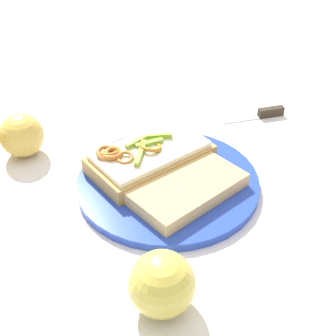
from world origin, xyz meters
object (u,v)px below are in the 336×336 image
knife (264,114)px  plate (168,182)px  apple_0 (22,135)px  apple_1 (162,284)px  bread_slice_side (187,188)px  sandwich (149,157)px

knife → plate: bearing=33.6°
apple_0 → apple_1: (0.34, 0.15, 0.00)m
bread_slice_side → apple_0: apple_0 is taller
plate → apple_0: 0.25m
plate → apple_0: apple_0 is taller
bread_slice_side → apple_1: 0.18m
plate → apple_1: size_ratio=3.61×
sandwich → plate: bearing=-86.6°
sandwich → apple_1: apple_1 is taller
apple_1 → apple_0: bearing=-155.5°
plate → sandwich: bearing=-151.3°
bread_slice_side → knife: (-0.19, 0.19, -0.02)m
sandwich → knife: size_ratio=1.73×
apple_1 → bread_slice_side: bearing=156.7°
plate → sandwich: size_ratio=1.30×
plate → apple_1: 0.21m
plate → bread_slice_side: (0.04, 0.02, 0.02)m
bread_slice_side → apple_0: 0.28m
apple_0 → knife: size_ratio=0.59×
knife → sandwich: bearing=24.1°
bread_slice_side → sandwich: bearing=88.0°
sandwich → apple_1: (0.24, -0.03, 0.01)m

